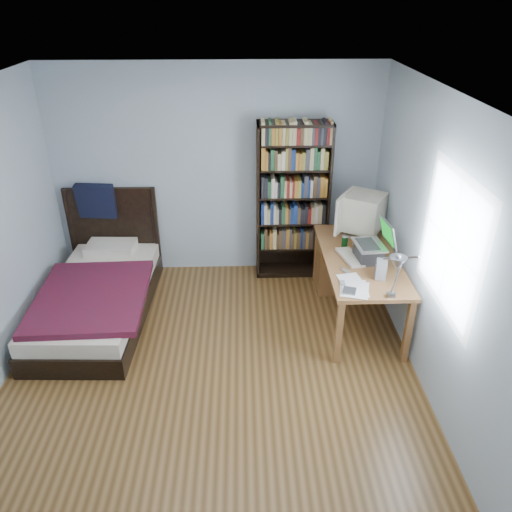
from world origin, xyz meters
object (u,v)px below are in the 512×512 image
object	(u,v)px
laptop	(371,250)
soda_can	(345,242)
crt_monitor	(361,212)
bed	(99,292)
desk_lamp	(397,267)
bookshelf	(292,202)
keyboard	(350,257)
speaker	(381,269)
desk	(349,263)

from	to	relation	value
laptop	soda_can	xyz separation A→B (m)	(-0.20, 0.31, -0.06)
crt_monitor	bed	size ratio (longest dim) A/B	0.29
desk_lamp	bookshelf	size ratio (longest dim) A/B	0.36
soda_can	bed	distance (m)	2.71
laptop	keyboard	world-z (taller)	laptop
crt_monitor	speaker	size ratio (longest dim) A/B	3.13
desk_lamp	soda_can	world-z (taller)	desk_lamp
crt_monitor	bookshelf	xyz separation A→B (m)	(-0.70, 0.48, -0.07)
desk	bookshelf	xyz separation A→B (m)	(-0.62, 0.53, 0.53)
laptop	desk_lamp	distance (m)	1.17
speaker	soda_can	bearing A→B (deg)	121.90
desk	crt_monitor	world-z (taller)	crt_monitor
soda_can	bed	xyz separation A→B (m)	(-2.66, -0.08, -0.53)
crt_monitor	bed	bearing A→B (deg)	-173.46
laptop	bookshelf	size ratio (longest dim) A/B	0.23
desk	soda_can	world-z (taller)	soda_can
crt_monitor	laptop	bearing A→B (deg)	-90.31
laptop	speaker	bearing A→B (deg)	-87.12
bookshelf	bed	size ratio (longest dim) A/B	0.89
bookshelf	bed	distance (m)	2.41
soda_can	keyboard	bearing A→B (deg)	-87.84
bed	desk	bearing A→B (deg)	5.68
desk	laptop	size ratio (longest dim) A/B	3.65
desk	laptop	xyz separation A→B (m)	(0.08, -0.51, 0.43)
crt_monitor	bookshelf	size ratio (longest dim) A/B	0.33
keyboard	bookshelf	bearing A→B (deg)	103.19
keyboard	bookshelf	world-z (taller)	bookshelf
soda_can	bed	world-z (taller)	bed
desk_lamp	keyboard	size ratio (longest dim) A/B	1.64
laptop	desk_lamp	xyz separation A→B (m)	(-0.10, -1.09, 0.43)
keyboard	soda_can	bearing A→B (deg)	78.64
keyboard	bed	world-z (taller)	bed
desk_lamp	keyboard	bearing A→B (deg)	94.79
laptop	bed	xyz separation A→B (m)	(-2.86, 0.23, -0.59)
desk_lamp	bookshelf	distance (m)	2.23
laptop	bed	world-z (taller)	laptop
keyboard	soda_can	size ratio (longest dim) A/B	3.68
desk	bookshelf	distance (m)	0.97
crt_monitor	bookshelf	world-z (taller)	bookshelf
desk	bookshelf	size ratio (longest dim) A/B	0.85
crt_monitor	keyboard	xyz separation A→B (m)	(-0.19, -0.52, -0.27)
laptop	bed	distance (m)	2.93
bed	bookshelf	bearing A→B (deg)	20.45
keyboard	bed	bearing A→B (deg)	162.30
desk_lamp	keyboard	distance (m)	1.25
bookshelf	laptop	bearing A→B (deg)	-56.22
laptop	soda_can	distance (m)	0.37
keyboard	laptop	bearing A→B (deg)	-24.27
keyboard	speaker	distance (m)	0.45
desk	soda_can	size ratio (longest dim) A/B	14.19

